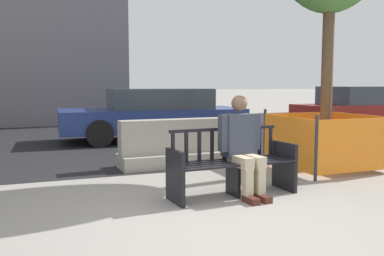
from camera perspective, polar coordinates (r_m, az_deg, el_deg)
name	(u,v)px	position (r m, az deg, el deg)	size (l,w,h in m)	color
ground_plane	(222,224)	(4.61, 4.08, -12.60)	(200.00, 200.00, 0.00)	gray
street_asphalt	(97,134)	(12.88, -12.53, -0.73)	(120.00, 12.00, 0.01)	black
street_bench	(232,166)	(5.64, 5.37, -5.02)	(1.72, 0.63, 0.88)	black
seated_person	(242,144)	(5.60, 6.69, -2.07)	(0.59, 0.74, 1.31)	#383D4C
jersey_barrier_centre	(175,147)	(7.64, -2.28, -2.55)	(2.02, 0.73, 0.84)	#9E998E
construction_fence	(325,140)	(7.73, 17.30, -1.50)	(1.55, 1.55, 1.00)	#2D2D33
car_sedan_mid	(363,108)	(14.78, 21.79, 2.50)	(4.65, 2.02, 1.38)	maroon
car_sedan_far	(154,114)	(11.17, -5.04, 1.90)	(4.76, 2.11, 1.34)	navy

